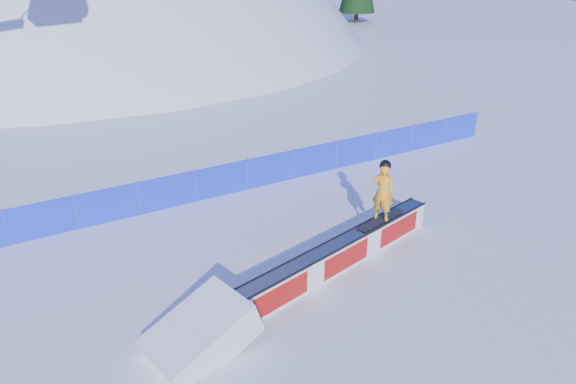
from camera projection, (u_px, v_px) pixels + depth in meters
ground at (339, 236)px, 16.12m from camera, size 160.00×160.00×0.00m
snow_hill at (114, 209)px, 56.75m from camera, size 64.00×64.00×64.00m
safety_fence at (271, 169)px, 19.39m from camera, size 22.05×0.05×1.30m
rail_box at (340, 255)px, 14.30m from camera, size 7.38×2.19×0.89m
snow_ramp at (202, 347)px, 11.63m from camera, size 2.76×2.06×1.54m
snowboarder at (383, 191)px, 14.78m from camera, size 1.85×0.77×1.91m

